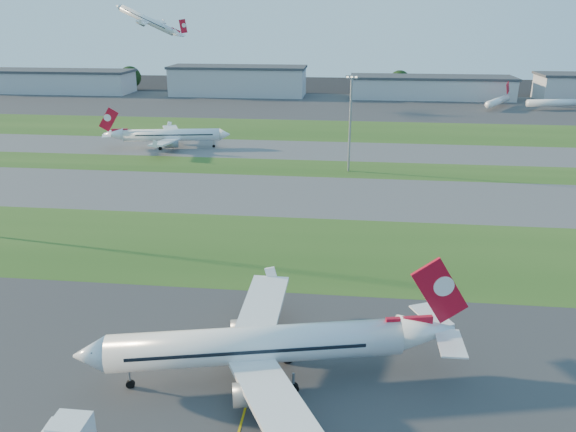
# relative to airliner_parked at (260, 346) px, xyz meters

# --- Properties ---
(grass_strip_a) EXTENTS (300.00, 34.00, 0.01)m
(grass_strip_a) POSITION_rel_airliner_parked_xyz_m (-5.83, 39.00, -4.61)
(grass_strip_a) COLOR #244A18
(grass_strip_a) RESTS_ON ground
(taxiway_a) EXTENTS (300.00, 32.00, 0.01)m
(taxiway_a) POSITION_rel_airliner_parked_xyz_m (-5.83, 72.00, -4.61)
(taxiway_a) COLOR #515154
(taxiway_a) RESTS_ON ground
(grass_strip_b) EXTENTS (300.00, 18.00, 0.01)m
(grass_strip_b) POSITION_rel_airliner_parked_xyz_m (-5.83, 97.00, -4.61)
(grass_strip_b) COLOR #244A18
(grass_strip_b) RESTS_ON ground
(taxiway_b) EXTENTS (300.00, 26.00, 0.01)m
(taxiway_b) POSITION_rel_airliner_parked_xyz_m (-5.83, 119.00, -4.61)
(taxiway_b) COLOR #515154
(taxiway_b) RESTS_ON ground
(grass_strip_c) EXTENTS (300.00, 40.00, 0.01)m
(grass_strip_c) POSITION_rel_airliner_parked_xyz_m (-5.83, 152.00, -4.61)
(grass_strip_c) COLOR #244A18
(grass_strip_c) RESTS_ON ground
(apron_far) EXTENTS (400.00, 80.00, 0.01)m
(apron_far) POSITION_rel_airliner_parked_xyz_m (-5.83, 212.00, -4.61)
(apron_far) COLOR #333335
(apron_far) RESTS_ON ground
(airliner_parked) EXTENTS (41.53, 34.84, 13.14)m
(airliner_parked) POSITION_rel_airliner_parked_xyz_m (0.00, 0.00, 0.00)
(airliner_parked) COLOR white
(airliner_parked) RESTS_ON ground
(airliner_taxiing) EXTENTS (37.66, 31.68, 11.83)m
(airliner_taxiing) POSITION_rel_airliner_parked_xyz_m (-47.94, 116.98, -0.46)
(airliner_taxiing) COLOR white
(airliner_taxiing) RESTS_ON ground
(airliner_departing) EXTENTS (32.87, 27.83, 10.25)m
(airliner_departing) POSITION_rel_airliner_parked_xyz_m (-85.52, 209.03, 33.34)
(airliner_departing) COLOR white
(mini_jet_near) EXTENTS (15.98, 25.54, 9.48)m
(mini_jet_near) POSITION_rel_airliner_parked_xyz_m (75.68, 212.70, -1.33)
(mini_jet_near) COLOR white
(mini_jet_near) RESTS_ON ground
(mini_jet_far) EXTENTS (28.32, 8.57, 9.48)m
(mini_jet_far) POSITION_rel_airliner_parked_xyz_m (100.31, 210.74, -1.33)
(mini_jet_far) COLOR white
(mini_jet_far) RESTS_ON ground
(light_mast_centre) EXTENTS (3.20, 0.70, 25.80)m
(light_mast_centre) POSITION_rel_airliner_parked_xyz_m (9.17, 95.00, 10.20)
(light_mast_centre) COLOR gray
(light_mast_centre) RESTS_ON ground
(hangar_far_west) EXTENTS (91.80, 23.00, 12.20)m
(hangar_far_west) POSITION_rel_airliner_parked_xyz_m (-155.83, 242.00, 1.52)
(hangar_far_west) COLOR #95989C
(hangar_far_west) RESTS_ON ground
(hangar_west) EXTENTS (71.40, 23.00, 15.20)m
(hangar_west) POSITION_rel_airliner_parked_xyz_m (-50.83, 242.00, 3.02)
(hangar_west) COLOR #95989C
(hangar_west) RESTS_ON ground
(hangar_east) EXTENTS (81.60, 23.00, 11.20)m
(hangar_east) POSITION_rel_airliner_parked_xyz_m (49.17, 242.00, 1.02)
(hangar_east) COLOR #95989C
(hangar_east) RESTS_ON ground
(tree_west) EXTENTS (12.10, 12.10, 13.20)m
(tree_west) POSITION_rel_airliner_parked_xyz_m (-115.83, 257.00, 2.52)
(tree_west) COLOR black
(tree_west) RESTS_ON ground
(tree_mid_west) EXTENTS (9.90, 9.90, 10.80)m
(tree_mid_west) POSITION_rel_airliner_parked_xyz_m (-25.83, 253.00, 1.22)
(tree_mid_west) COLOR black
(tree_mid_west) RESTS_ON ground
(tree_mid_east) EXTENTS (11.55, 11.55, 12.60)m
(tree_mid_east) POSITION_rel_airliner_parked_xyz_m (34.17, 256.00, 2.20)
(tree_mid_east) COLOR black
(tree_mid_east) RESTS_ON ground
(tree_east) EXTENTS (10.45, 10.45, 11.40)m
(tree_east) POSITION_rel_airliner_parked_xyz_m (109.17, 254.00, 1.55)
(tree_east) COLOR black
(tree_east) RESTS_ON ground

